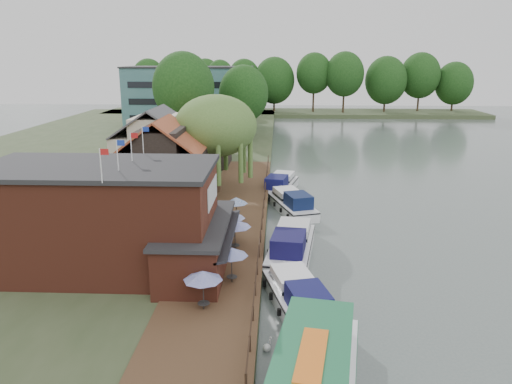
{
  "coord_description": "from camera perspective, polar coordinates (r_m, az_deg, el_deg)",
  "views": [
    {
      "loc": [
        -4.05,
        -32.6,
        15.16
      ],
      "look_at": [
        -6.0,
        12.0,
        3.0
      ],
      "focal_mm": 35.0,
      "sensor_mm": 36.0,
      "label": 1
    }
  ],
  "objects": [
    {
      "name": "ground",
      "position": [
        36.18,
        8.83,
        -9.73
      ],
      "size": [
        260.0,
        260.0,
        0.0
      ],
      "primitive_type": "plane",
      "color": "#4E5A57",
      "rests_on": "ground"
    },
    {
      "name": "land_bank",
      "position": [
        73.87,
        -18.14,
        3.03
      ],
      "size": [
        50.0,
        140.0,
        1.0
      ],
      "primitive_type": "cube",
      "color": "#384728",
      "rests_on": "ground"
    },
    {
      "name": "quay_deck",
      "position": [
        45.04,
        -2.66,
        -3.03
      ],
      "size": [
        6.0,
        50.0,
        0.1
      ],
      "primitive_type": "cube",
      "color": "#47301E",
      "rests_on": "land_bank"
    },
    {
      "name": "quay_rail",
      "position": [
        45.23,
        0.8,
        -2.34
      ],
      "size": [
        0.2,
        49.0,
        1.0
      ],
      "primitive_type": null,
      "color": "black",
      "rests_on": "land_bank"
    },
    {
      "name": "pub",
      "position": [
        34.75,
        -14.28,
        -2.85
      ],
      "size": [
        20.0,
        11.0,
        7.3
      ],
      "primitive_type": null,
      "color": "maroon",
      "rests_on": "land_bank"
    },
    {
      "name": "hotel_block",
      "position": [
        104.46,
        -7.53,
        10.71
      ],
      "size": [
        25.4,
        12.4,
        12.3
      ],
      "primitive_type": null,
      "color": "#38666B",
      "rests_on": "land_bank"
    },
    {
      "name": "cottage_a",
      "position": [
        48.88,
        -10.51,
        3.28
      ],
      "size": [
        8.6,
        7.6,
        8.5
      ],
      "primitive_type": null,
      "color": "black",
      "rests_on": "land_bank"
    },
    {
      "name": "cottage_b",
      "position": [
        59.12,
        -11.23,
        5.3
      ],
      "size": [
        9.6,
        8.6,
        8.5
      ],
      "primitive_type": null,
      "color": "beige",
      "rests_on": "land_bank"
    },
    {
      "name": "cottage_c",
      "position": [
        67.08,
        -6.1,
        6.66
      ],
      "size": [
        7.6,
        7.6,
        8.5
      ],
      "primitive_type": null,
      "color": "black",
      "rests_on": "land_bank"
    },
    {
      "name": "willow",
      "position": [
        52.76,
        -4.58,
        5.43
      ],
      "size": [
        8.6,
        8.6,
        10.43
      ],
      "primitive_type": null,
      "color": "#476B2D",
      "rests_on": "land_bank"
    },
    {
      "name": "umbrella_0",
      "position": [
        29.11,
        -6.04,
        -11.09
      ],
      "size": [
        2.27,
        2.27,
        2.38
      ],
      "primitive_type": null,
      "color": "navy",
      "rests_on": "quay_deck"
    },
    {
      "name": "umbrella_1",
      "position": [
        32.22,
        -2.79,
        -8.32
      ],
      "size": [
        2.14,
        2.14,
        2.38
      ],
      "primitive_type": null,
      "color": "navy",
      "rests_on": "quay_deck"
    },
    {
      "name": "umbrella_2",
      "position": [
        37.37,
        -2.41,
        -4.92
      ],
      "size": [
        2.44,
        2.44,
        2.38
      ],
      "primitive_type": null,
      "color": "#1B2698",
      "rests_on": "quay_deck"
    },
    {
      "name": "umbrella_3",
      "position": [
        39.33,
        -2.96,
        -3.89
      ],
      "size": [
        2.38,
        2.38,
        2.38
      ],
      "primitive_type": null,
      "color": "navy",
      "rests_on": "quay_deck"
    },
    {
      "name": "umbrella_4",
      "position": [
        43.18,
        -2.28,
        -2.12
      ],
      "size": [
        2.02,
        2.02,
        2.38
      ],
      "primitive_type": null,
      "color": "navy",
      "rests_on": "quay_deck"
    },
    {
      "name": "cruiser_0",
      "position": [
        31.17,
        4.93,
        -11.52
      ],
      "size": [
        5.39,
        10.05,
        2.31
      ],
      "primitive_type": null,
      "rotation": [
        0.0,
        0.0,
        0.25
      ],
      "color": "silver",
      "rests_on": "ground"
    },
    {
      "name": "cruiser_1",
      "position": [
        38.97,
        4.05,
        -5.64
      ],
      "size": [
        4.79,
        10.93,
        2.59
      ],
      "primitive_type": null,
      "rotation": [
        0.0,
        0.0,
        -0.13
      ],
      "color": "white",
      "rests_on": "ground"
    },
    {
      "name": "cruiser_2",
      "position": [
        50.25,
        4.14,
        -0.99
      ],
      "size": [
        5.94,
        10.06,
        2.31
      ],
      "primitive_type": null,
      "rotation": [
        0.0,
        0.0,
        0.32
      ],
      "color": "white",
      "rests_on": "ground"
    },
    {
      "name": "cruiser_3",
      "position": [
        57.22,
        2.77,
        1.06
      ],
      "size": [
        5.16,
        10.08,
        2.32
      ],
      "primitive_type": null,
      "rotation": [
        0.0,
        0.0,
        -0.22
      ],
      "color": "white",
      "rests_on": "ground"
    },
    {
      "name": "swan",
      "position": [
        27.77,
        1.24,
        -17.31
      ],
      "size": [
        0.44,
        0.44,
        0.44
      ],
      "primitive_type": "sphere",
      "color": "white",
      "rests_on": "ground"
    },
    {
      "name": "bank_tree_0",
      "position": [
        74.89,
        -8.24,
        9.96
      ],
      "size": [
        8.92,
        8.92,
        14.95
      ],
      "primitive_type": null,
      "color": "#143811",
      "rests_on": "land_bank"
    },
    {
      "name": "bank_tree_1",
      "position": [
        83.73,
        -7.82,
        10.38
      ],
      "size": [
        8.93,
        8.93,
        14.53
      ],
      "primitive_type": null,
      "color": "#143811",
      "rests_on": "land_bank"
    },
    {
      "name": "bank_tree_2",
      "position": [
        89.8,
        -1.42,
        10.28
      ],
      "size": [
        8.76,
        8.76,
        12.83
      ],
      "primitive_type": null,
      "color": "#143811",
      "rests_on": "land_bank"
    },
    {
      "name": "bank_tree_3",
      "position": [
        110.61,
        -1.55,
        10.94
      ],
      "size": [
        7.35,
        7.35,
        11.78
      ],
      "primitive_type": null,
      "color": "#143811",
      "rests_on": "land_bank"
    },
    {
      "name": "bank_tree_4",
      "position": [
        119.79,
        -4.09,
        11.65
      ],
      "size": [
        6.27,
        6.27,
        13.51
      ],
      "primitive_type": null,
      "color": "#143811",
      "rests_on": "land_bank"
    },
    {
      "name": "bank_tree_5",
      "position": [
        129.24,
        -3.72,
        11.53
      ],
      "size": [
        8.0,
        8.0,
        11.74
      ],
      "primitive_type": null,
      "color": "#143811",
      "rests_on": "land_bank"
    }
  ]
}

